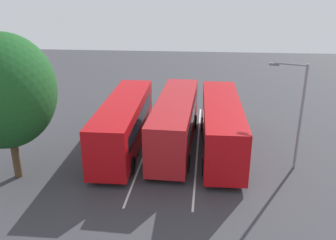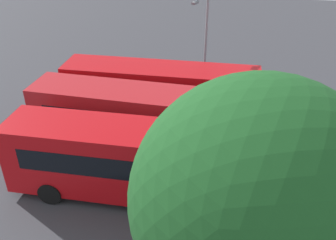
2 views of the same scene
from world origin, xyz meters
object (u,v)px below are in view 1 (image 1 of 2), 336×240
(bus_far_left, at_px, (221,125))
(bus_center_right, at_px, (124,122))
(street_lamp, at_px, (298,110))
(bus_center_left, at_px, (175,121))
(depot_tree, at_px, (5,91))
(pedestrian, at_px, (140,97))

(bus_far_left, height_order, bus_center_right, same)
(bus_center_right, relative_size, street_lamp, 1.69)
(bus_center_right, bearing_deg, bus_center_left, -79.81)
(street_lamp, xyz_separation_m, depot_tree, (-2.61, 16.30, 1.46))
(bus_center_right, relative_size, pedestrian, 6.68)
(bus_far_left, relative_size, street_lamp, 1.69)
(bus_center_left, distance_m, depot_tree, 10.84)
(bus_center_left, height_order, pedestrian, bus_center_left)
(street_lamp, bearing_deg, bus_center_left, 0.25)
(pedestrian, distance_m, depot_tree, 14.93)
(bus_far_left, bearing_deg, street_lamp, -116.16)
(street_lamp, distance_m, depot_tree, 16.58)
(pedestrian, bearing_deg, bus_center_left, 6.90)
(bus_center_right, distance_m, depot_tree, 7.86)
(pedestrian, relative_size, depot_tree, 0.20)
(bus_center_left, bearing_deg, bus_far_left, -95.87)
(bus_center_left, height_order, street_lamp, street_lamp)
(bus_far_left, bearing_deg, pedestrian, 38.09)
(bus_far_left, bearing_deg, depot_tree, 110.81)
(depot_tree, bearing_deg, street_lamp, -80.91)
(bus_center_left, height_order, bus_center_right, same)
(pedestrian, height_order, depot_tree, depot_tree)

